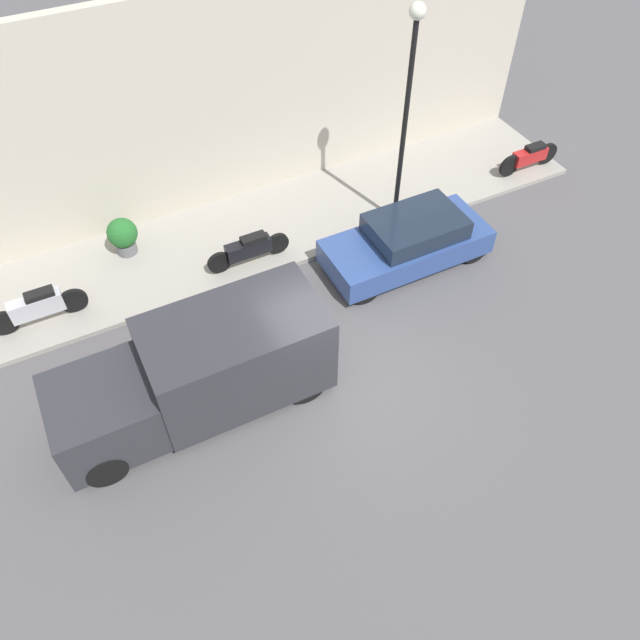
{
  "coord_description": "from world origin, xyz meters",
  "views": [
    {
      "loc": [
        -6.56,
        3.79,
        10.49
      ],
      "look_at": [
        1.23,
        -0.14,
        0.6
      ],
      "focal_mm": 35.0,
      "sensor_mm": 36.0,
      "label": 1
    }
  ],
  "objects_px": {
    "parked_car": "(408,242)",
    "scooter_silver": "(37,307)",
    "delivery_van": "(198,372)",
    "motorcycle_red": "(530,156)",
    "potted_plant": "(123,235)",
    "motorcycle_black": "(249,249)",
    "streetlamp": "(409,89)"
  },
  "relations": [
    {
      "from": "parked_car",
      "to": "scooter_silver",
      "type": "height_order",
      "value": "parked_car"
    },
    {
      "from": "scooter_silver",
      "to": "delivery_van",
      "type": "bearing_deg",
      "value": -145.55
    },
    {
      "from": "delivery_van",
      "to": "motorcycle_red",
      "type": "bearing_deg",
      "value": -72.94
    },
    {
      "from": "motorcycle_red",
      "to": "potted_plant",
      "type": "bearing_deg",
      "value": 81.3
    },
    {
      "from": "parked_car",
      "to": "motorcycle_red",
      "type": "relative_size",
      "value": 2.04
    },
    {
      "from": "scooter_silver",
      "to": "motorcycle_black",
      "type": "relative_size",
      "value": 1.01
    },
    {
      "from": "scooter_silver",
      "to": "potted_plant",
      "type": "bearing_deg",
      "value": -58.11
    },
    {
      "from": "parked_car",
      "to": "potted_plant",
      "type": "relative_size",
      "value": 4.14
    },
    {
      "from": "delivery_van",
      "to": "potted_plant",
      "type": "bearing_deg",
      "value": 2.22
    },
    {
      "from": "motorcycle_red",
      "to": "potted_plant",
      "type": "relative_size",
      "value": 2.02
    },
    {
      "from": "parked_car",
      "to": "potted_plant",
      "type": "bearing_deg",
      "value": 61.52
    },
    {
      "from": "delivery_van",
      "to": "motorcycle_black",
      "type": "distance_m",
      "value": 4.09
    },
    {
      "from": "delivery_van",
      "to": "streetlamp",
      "type": "distance_m",
      "value": 7.54
    },
    {
      "from": "scooter_silver",
      "to": "potted_plant",
      "type": "height_order",
      "value": "potted_plant"
    },
    {
      "from": "motorcycle_black",
      "to": "potted_plant",
      "type": "xyz_separation_m",
      "value": [
        1.69,
        2.56,
        0.11
      ]
    },
    {
      "from": "streetlamp",
      "to": "potted_plant",
      "type": "distance_m",
      "value": 7.43
    },
    {
      "from": "delivery_van",
      "to": "motorcycle_red",
      "type": "distance_m",
      "value": 11.29
    },
    {
      "from": "parked_car",
      "to": "scooter_silver",
      "type": "xyz_separation_m",
      "value": [
        1.85,
        8.27,
        -0.04
      ]
    },
    {
      "from": "potted_plant",
      "to": "parked_car",
      "type": "bearing_deg",
      "value": -118.48
    },
    {
      "from": "motorcycle_black",
      "to": "streetlamp",
      "type": "bearing_deg",
      "value": -92.39
    },
    {
      "from": "delivery_van",
      "to": "motorcycle_red",
      "type": "height_order",
      "value": "delivery_van"
    },
    {
      "from": "delivery_van",
      "to": "potted_plant",
      "type": "height_order",
      "value": "delivery_van"
    },
    {
      "from": "parked_car",
      "to": "streetlamp",
      "type": "bearing_deg",
      "value": -20.1
    },
    {
      "from": "scooter_silver",
      "to": "streetlamp",
      "type": "xyz_separation_m",
      "value": [
        -0.44,
        -8.78,
        3.1
      ]
    },
    {
      "from": "potted_plant",
      "to": "streetlamp",
      "type": "bearing_deg",
      "value": -105.86
    },
    {
      "from": "motorcycle_red",
      "to": "streetlamp",
      "type": "relative_size",
      "value": 0.36
    },
    {
      "from": "motorcycle_black",
      "to": "streetlamp",
      "type": "xyz_separation_m",
      "value": [
        -0.17,
        -3.96,
        3.16
      ]
    },
    {
      "from": "scooter_silver",
      "to": "motorcycle_black",
      "type": "distance_m",
      "value": 4.83
    },
    {
      "from": "parked_car",
      "to": "motorcycle_red",
      "type": "height_order",
      "value": "parked_car"
    },
    {
      "from": "scooter_silver",
      "to": "potted_plant",
      "type": "xyz_separation_m",
      "value": [
        1.41,
        -2.26,
        0.06
      ]
    },
    {
      "from": "parked_car",
      "to": "streetlamp",
      "type": "height_order",
      "value": "streetlamp"
    },
    {
      "from": "scooter_silver",
      "to": "motorcycle_red",
      "type": "bearing_deg",
      "value": -91.18
    }
  ]
}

